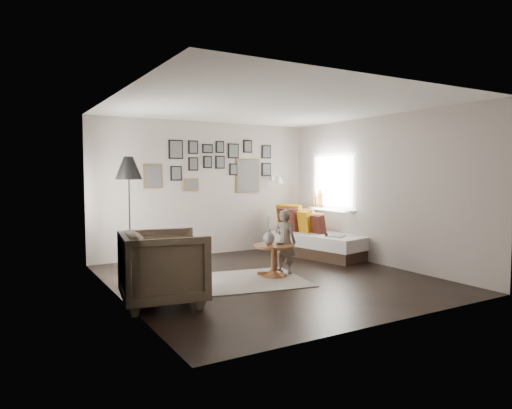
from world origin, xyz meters
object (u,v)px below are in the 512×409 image
magazine_basket (148,287)px  floor_lamp (129,172)px  armchair (164,267)px  pedestal_table (274,262)px  child (285,242)px  demijohn_large (326,250)px  daybed (315,240)px  vase (269,236)px  demijohn_small (345,250)px

magazine_basket → floor_lamp: bearing=80.9°
armchair → magazine_basket: (-0.15, 0.15, -0.26)m
pedestal_table → child: size_ratio=0.61×
demijohn_large → daybed: bearing=75.9°
vase → demijohn_small: 2.06m
child → daybed: bearing=-77.6°
armchair → demijohn_large: bearing=-62.5°
floor_lamp → daybed: bearing=-8.4°
armchair → demijohn_small: (3.84, 1.07, -0.28)m
magazine_basket → demijohn_large: 3.81m
pedestal_table → floor_lamp: (-1.80, 1.61, 1.39)m
pedestal_table → vase: 0.41m
pedestal_table → demijohn_large: (1.53, 0.61, -0.04)m
daybed → armchair: (-3.63, -1.68, 0.14)m
armchair → pedestal_table: bearing=-64.9°
floor_lamp → demijohn_small: size_ratio=4.14×
vase → magazine_basket: size_ratio=1.14×
daybed → child: size_ratio=2.04×
daybed → armchair: daybed is taller
vase → magazine_basket: 2.14m
daybed → demijohn_small: 0.66m
demijohn_large → vase: bearing=-159.8°
demijohn_large → child: 1.42m
pedestal_table → armchair: size_ratio=0.63×
daybed → floor_lamp: 3.73m
floor_lamp → demijohn_large: (3.34, -1.00, -1.43)m
demijohn_large → floor_lamp: bearing=163.4°
demijohn_large → child: child is taller
daybed → floor_lamp: floor_lamp is taller
child → armchair: bearing=82.4°
demijohn_large → demijohn_small: demijohn_large is taller
vase → demijohn_large: size_ratio=0.91×
pedestal_table → vase: (-0.08, 0.02, 0.41)m
magazine_basket → daybed: bearing=22.0°
pedestal_table → daybed: (1.65, 1.10, 0.08)m
daybed → floor_lamp: bearing=159.4°
pedestal_table → demijohn_small: pedestal_table is taller
daybed → armchair: 4.00m
armchair → floor_lamp: floor_lamp is taller
floor_lamp → armchair: bearing=-94.5°
vase → demijohn_large: (1.61, 0.59, -0.44)m
vase → demijohn_small: vase is taller
vase → demijohn_large: vase is taller
pedestal_table → demijohn_large: same height
daybed → magazine_basket: size_ratio=5.31×
floor_lamp → magazine_basket: (-0.33, -2.04, -1.42)m
pedestal_table → demijohn_large: 1.65m
child → demijohn_large: bearing=-90.9°
vase → child: (0.33, 0.05, -0.12)m
armchair → child: (2.23, 0.65, 0.06)m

